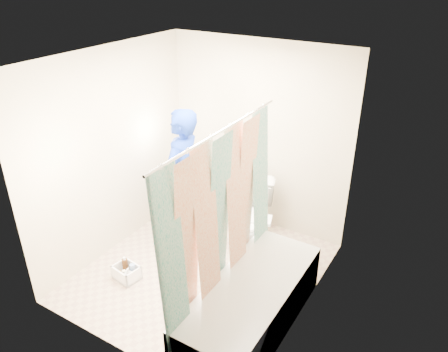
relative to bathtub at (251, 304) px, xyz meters
The scene contains 14 objects.
floor 0.99m from the bathtub, 153.43° to the left, with size 2.60×2.60×0.00m, color tan.
ceiling 2.33m from the bathtub, 153.43° to the left, with size 2.40×2.60×0.02m, color white.
wall_back 2.14m from the bathtub, 116.23° to the left, with size 2.40×0.02×2.40m, color #B6A98C.
wall_front 1.54m from the bathtub, 134.17° to the right, with size 2.40×0.02×2.40m, color #B6A98C.
wall_left 2.29m from the bathtub, 168.29° to the left, with size 0.02×2.60×2.40m, color #B6A98C.
wall_right 1.08m from the bathtub, 50.53° to the left, with size 0.02×2.60×2.40m, color #B6A98C.
bathtub is the anchor object (origin of this frame).
curtain_rod 1.71m from the bathtub, behind, with size 0.02×0.02×1.90m, color silver.
shower_curtain 0.82m from the bathtub, behind, with size 0.06×1.75×1.80m, color white.
toilet 1.33m from the bathtub, 117.53° to the left, with size 0.44×0.78×0.79m, color white.
tank_lid 1.21m from the bathtub, 118.46° to the left, with size 0.49×0.21×0.04m, color white.
tank_internals 1.62m from the bathtub, 118.01° to the left, with size 0.19×0.09×0.26m.
plumber 1.72m from the bathtub, 148.83° to the left, with size 0.63×0.41×1.72m, color navy.
cleaning_caddy 1.51m from the bathtub, behind, with size 0.30×0.26×0.21m.
Camera 1 is at (2.25, -3.24, 3.22)m, focal length 35.00 mm.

